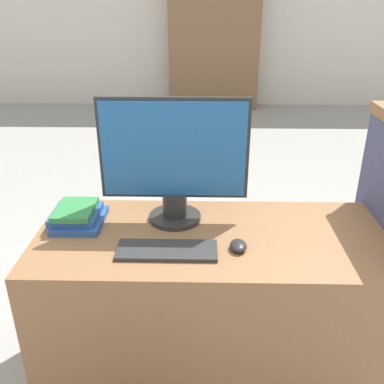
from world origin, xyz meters
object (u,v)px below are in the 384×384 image
at_px(monitor, 174,161).
at_px(mouse, 238,246).
at_px(book_stack, 78,216).
at_px(keyboard, 167,250).

relative_size(monitor, mouse, 6.92).
distance_m(monitor, mouse, 0.43).
height_order(monitor, mouse, monitor).
xyz_separation_m(monitor, mouse, (0.26, -0.24, -0.25)).
bearing_deg(mouse, monitor, 136.82).
distance_m(monitor, book_stack, 0.48).
height_order(monitor, book_stack, monitor).
xyz_separation_m(mouse, book_stack, (-0.67, 0.19, 0.02)).
relative_size(monitor, keyboard, 1.61).
bearing_deg(monitor, book_stack, -173.25).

